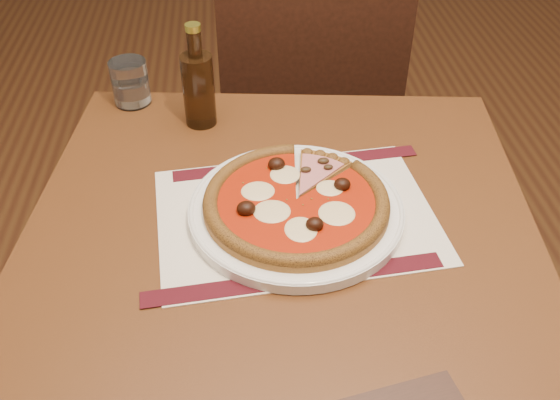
% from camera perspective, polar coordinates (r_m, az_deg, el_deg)
% --- Properties ---
extents(table, '(0.89, 0.89, 0.75)m').
position_cam_1_polar(table, '(1.05, 0.09, -6.23)').
color(table, brown).
rests_on(table, ground).
extents(chair_far, '(0.46, 0.46, 0.94)m').
position_cam_1_polar(chair_far, '(1.69, 2.53, 8.72)').
color(chair_far, black).
rests_on(chair_far, ground).
extents(placemat, '(0.46, 0.35, 0.00)m').
position_cam_1_polar(placemat, '(0.99, 1.46, -1.42)').
color(placemat, white).
rests_on(placemat, table).
extents(plate, '(0.34, 0.34, 0.02)m').
position_cam_1_polar(plate, '(0.99, 1.47, -0.98)').
color(plate, white).
rests_on(plate, placemat).
extents(pizza, '(0.29, 0.29, 0.04)m').
position_cam_1_polar(pizza, '(0.97, 1.49, -0.10)').
color(pizza, olive).
rests_on(pizza, plate).
extents(ham_slice, '(0.10, 0.13, 0.02)m').
position_cam_1_polar(ham_slice, '(1.04, 4.06, 2.54)').
color(ham_slice, olive).
rests_on(ham_slice, plate).
extents(water_glass, '(0.10, 0.10, 0.09)m').
position_cam_1_polar(water_glass, '(1.29, -13.54, 10.41)').
color(water_glass, white).
rests_on(water_glass, table).
extents(bottle, '(0.06, 0.06, 0.20)m').
position_cam_1_polar(bottle, '(1.18, -7.48, 10.27)').
color(bottle, '#341D0D').
rests_on(bottle, table).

